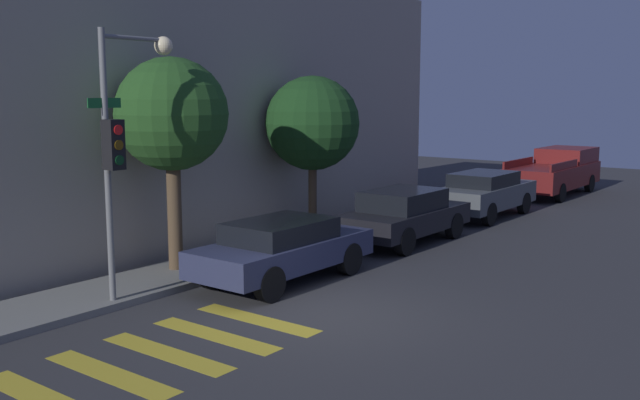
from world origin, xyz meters
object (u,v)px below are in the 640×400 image
pickup_truck (556,171)px  tree_midblock (312,124)px  sedan_far_end (485,193)px  tree_near_corner (172,116)px  traffic_light_pole (124,126)px  sedan_middle (404,215)px  sedan_near_corner (283,248)px

pickup_truck → tree_midblock: tree_midblock is taller
sedan_far_end → tree_near_corner: tree_near_corner is taller
pickup_truck → tree_near_corner: tree_near_corner is taller
tree_midblock → traffic_light_pole: bearing=-171.8°
traffic_light_pole → sedan_middle: traffic_light_pole is taller
pickup_truck → tree_midblock: (-12.81, 2.26, 2.24)m
sedan_near_corner → sedan_middle: 5.01m
traffic_light_pole → sedan_far_end: bearing=-5.5°
traffic_light_pole → tree_midblock: bearing=8.2°
tree_near_corner → pickup_truck: bearing=-7.3°
sedan_middle → pickup_truck: 11.74m
sedan_far_end → pickup_truck: 6.68m
traffic_light_pole → tree_midblock: (6.92, 0.99, -0.22)m
sedan_middle → tree_midblock: tree_midblock is taller
sedan_near_corner → sedan_middle: size_ratio=1.00×
traffic_light_pole → tree_near_corner: size_ratio=1.08×
tree_near_corner → traffic_light_pole: bearing=-153.7°
sedan_middle → sedan_far_end: 5.06m
traffic_light_pole → sedan_far_end: 13.37m
pickup_truck → traffic_light_pole: bearing=176.3°
sedan_near_corner → tree_near_corner: tree_near_corner is taller
sedan_middle → tree_midblock: (-1.07, 2.26, 2.39)m
sedan_near_corner → tree_midblock: bearing=29.9°
traffic_light_pole → sedan_near_corner: size_ratio=1.19×
sedan_middle → sedan_far_end: sedan_far_end is taller
sedan_middle → sedan_near_corner: bearing=180.0°
traffic_light_pole → sedan_far_end: size_ratio=1.15×
sedan_middle → traffic_light_pole: bearing=171.0°
traffic_light_pole → tree_near_corner: 2.25m
sedan_near_corner → sedan_middle: (5.01, 0.00, 0.03)m
pickup_truck → tree_midblock: bearing=170.0°
sedan_near_corner → sedan_far_end: bearing=0.0°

